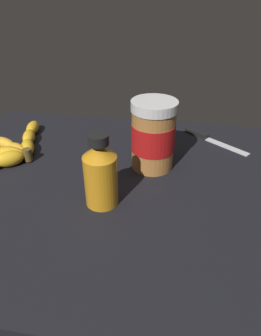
{
  "coord_description": "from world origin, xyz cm",
  "views": [
    {
      "loc": [
        11.63,
        -50.09,
        36.21
      ],
      "look_at": [
        3.37,
        0.69,
        3.23
      ],
      "focal_mm": 31.37,
      "sensor_mm": 36.0,
      "label": 1
    }
  ],
  "objects_px": {
    "butter_knife": "(210,139)",
    "banana_bunch": "(1,150)",
    "peanut_butter_jar": "(153,136)",
    "honey_bottle": "(101,173)"
  },
  "relations": [
    {
      "from": "honey_bottle",
      "to": "butter_knife",
      "type": "relative_size",
      "value": 0.9
    },
    {
      "from": "banana_bunch",
      "to": "honey_bottle",
      "type": "xyz_separation_m",
      "value": [
        0.28,
        -0.13,
        0.05
      ]
    },
    {
      "from": "banana_bunch",
      "to": "butter_knife",
      "type": "xyz_separation_m",
      "value": [
        0.51,
        0.17,
        -0.01
      ]
    },
    {
      "from": "butter_knife",
      "to": "banana_bunch",
      "type": "bearing_deg",
      "value": -161.72
    },
    {
      "from": "banana_bunch",
      "to": "peanut_butter_jar",
      "type": "height_order",
      "value": "peanut_butter_jar"
    },
    {
      "from": "peanut_butter_jar",
      "to": "butter_knife",
      "type": "bearing_deg",
      "value": 47.48
    },
    {
      "from": "butter_knife",
      "to": "honey_bottle",
      "type": "bearing_deg",
      "value": -126.49
    },
    {
      "from": "butter_knife",
      "to": "peanut_butter_jar",
      "type": "bearing_deg",
      "value": -132.52
    },
    {
      "from": "banana_bunch",
      "to": "peanut_butter_jar",
      "type": "xyz_separation_m",
      "value": [
        0.37,
        0.01,
        0.06
      ]
    },
    {
      "from": "banana_bunch",
      "to": "butter_knife",
      "type": "height_order",
      "value": "banana_bunch"
    }
  ]
}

